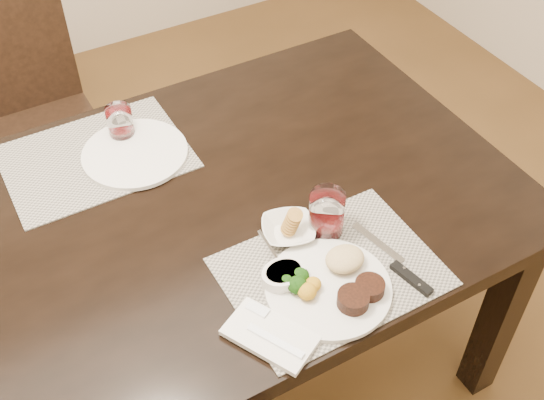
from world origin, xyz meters
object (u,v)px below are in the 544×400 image
cracker_bowl (288,229)px  wine_glass_near (326,215)px  chair_far (28,111)px  far_plate (135,153)px  dinner_plate (334,284)px  steak_knife (403,269)px

cracker_bowl → wine_glass_near: size_ratio=1.39×
chair_far → far_plate: chair_far is taller
cracker_bowl → far_plate: size_ratio=0.57×
chair_far → far_plate: size_ratio=3.29×
wine_glass_near → far_plate: 0.55m
dinner_plate → wine_glass_near: 0.17m
far_plate → dinner_plate: bearing=-70.9°
cracker_bowl → wine_glass_near: bearing=-20.1°
far_plate → cracker_bowl: bearing=-64.6°
dinner_plate → cracker_bowl: (-0.01, 0.18, 0.00)m
steak_knife → far_plate: steak_knife is taller
dinner_plate → far_plate: bearing=125.9°
dinner_plate → steak_knife: 0.16m
cracker_bowl → far_plate: bearing=115.4°
wine_glass_near → far_plate: (-0.29, 0.46, -0.04)m
dinner_plate → cracker_bowl: cracker_bowl is taller
dinner_plate → chair_far: bearing=122.9°
chair_far → steak_knife: size_ratio=3.55×
chair_far → dinner_plate: size_ratio=3.31×
chair_far → cracker_bowl: bearing=-71.8°
steak_knife → cracker_bowl: 0.27m
steak_knife → far_plate: 0.75m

